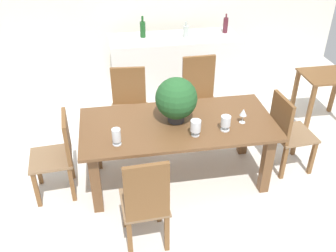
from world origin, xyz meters
The scene contains 18 objects.
ground_plane centered at (0.00, 0.00, 0.00)m, with size 7.04×7.04×0.00m, color silver.
back_wall centered at (0.00, 2.60, 1.30)m, with size 6.40×0.10×2.60m, color silver.
dining_table centered at (0.00, -0.05, 0.62)m, with size 2.05×0.97×0.75m.
chair_near_left centered at (-0.46, -0.96, 0.56)m, with size 0.43×0.46×1.04m.
chair_head_end centered at (-1.25, -0.05, 0.52)m, with size 0.46×0.48×0.93m.
chair_far_left centered at (-0.45, 0.86, 0.54)m, with size 0.51×0.48×0.97m.
chair_foot_end centered at (1.25, -0.06, 0.53)m, with size 0.47×0.48×0.95m.
chair_far_right centered at (0.46, 0.86, 0.59)m, with size 0.46×0.41×1.07m.
flower_centerpiece centered at (-0.01, -0.01, 1.01)m, with size 0.44×0.44×0.49m.
crystal_vase_left centered at (0.13, -0.31, 0.86)m, with size 0.11×0.11×0.17m.
crystal_vase_center_near centered at (-0.65, -0.33, 0.85)m, with size 0.09×0.09×0.17m.
crystal_vase_right centered at (0.45, -0.27, 0.85)m, with size 0.10×0.10×0.16m.
wine_glass centered at (0.67, -0.16, 0.87)m, with size 0.08×0.08×0.16m.
kitchen_counter centered at (0.33, 1.97, 0.48)m, with size 1.92×0.65×0.95m, color silver.
wine_bottle_dark centered at (1.13, 2.04, 1.07)m, with size 0.07×0.07×0.29m.
wine_bottle_tall centered at (-0.13, 2.05, 1.08)m, with size 0.08×0.08×0.31m.
wine_bottle_amber centered at (0.50, 1.94, 1.05)m, with size 0.08×0.08×0.24m.
side_table centered at (2.22, 0.83, 0.56)m, with size 0.69×0.54×0.73m.
Camera 1 is at (-0.66, -3.35, 2.88)m, focal length 40.45 mm.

